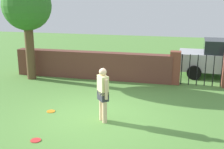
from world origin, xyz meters
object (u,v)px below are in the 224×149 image
object	(u,v)px
frisbee_red	(36,140)
frisbee_orange	(51,111)
tree	(27,8)
person	(103,92)

from	to	relation	value
frisbee_red	frisbee_orange	bearing A→B (deg)	104.31
frisbee_red	tree	bearing A→B (deg)	119.74
tree	frisbee_orange	xyz separation A→B (m)	(2.58, -3.47, -3.14)
frisbee_orange	tree	bearing A→B (deg)	126.71
person	frisbee_orange	xyz separation A→B (m)	(-1.84, 0.32, -0.89)
person	tree	bearing A→B (deg)	-170.64
frisbee_orange	frisbee_red	xyz separation A→B (m)	(0.49, -1.91, 0.00)
frisbee_orange	frisbee_red	size ratio (longest dim) A/B	1.00
person	frisbee_orange	size ratio (longest dim) A/B	6.00
tree	person	world-z (taller)	tree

